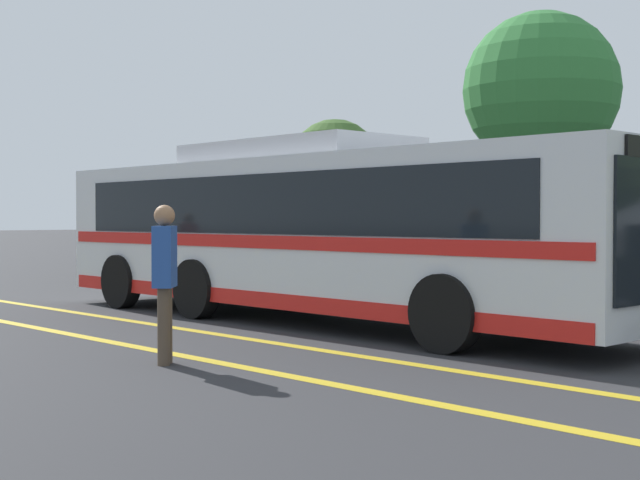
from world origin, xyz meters
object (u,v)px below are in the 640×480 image
transit_bus (319,229)px  tree_1 (541,90)px  tree_0 (335,166)px  parked_car_1 (334,257)px  parked_car_2 (595,274)px  parked_car_0 (192,252)px  pedestrian_0 (165,273)px

transit_bus → tree_1: tree_1 is taller
tree_0 → tree_1: bearing=2.5°
parked_car_1 → parked_car_2: (6.43, 0.46, -0.12)m
transit_bus → parked_car_2: size_ratio=2.63×
parked_car_2 → tree_1: size_ratio=0.61×
parked_car_1 → tree_1: 8.37m
transit_bus → tree_1: (-3.19, 11.65, 3.74)m
tree_1 → parked_car_1: bearing=-99.4°
tree_0 → tree_1: 8.01m
parked_car_1 → tree_0: size_ratio=0.92×
parked_car_0 → tree_1: bearing=-44.8°
parked_car_2 → tree_0: bearing=-113.5°
parked_car_2 → pedestrian_0: (-0.23, -9.39, 0.41)m
parked_car_0 → parked_car_1: 5.70m
transit_bus → tree_0: tree_0 is taller
transit_bus → parked_car_0: (-10.04, 4.69, -0.78)m
parked_car_1 → tree_1: tree_1 is taller
parked_car_2 → parked_car_0: bearing=-86.1°
parked_car_0 → parked_car_2: (12.13, 0.44, -0.09)m
parked_car_2 → transit_bus: bearing=-20.3°
parked_car_1 → tree_1: bearing=172.7°
transit_bus → parked_car_1: 6.43m
transit_bus → pedestrian_0: size_ratio=6.47×
parked_car_0 → parked_car_1: parked_car_1 is taller
parked_car_1 → parked_car_2: parked_car_1 is taller
transit_bus → tree_0: (-11.00, 11.32, 1.96)m
parked_car_1 → transit_bus: bearing=45.0°
transit_bus → parked_car_1: transit_bus is taller
transit_bus → tree_0: 15.90m
parked_car_0 → tree_0: 7.23m
parked_car_1 → parked_car_2: 6.44m
parked_car_1 → pedestrian_0: size_ratio=2.54×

